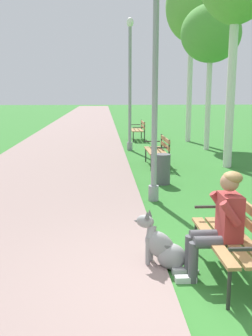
% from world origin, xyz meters
% --- Properties ---
extents(ground_plane, '(120.00, 120.00, 0.00)m').
position_xyz_m(ground_plane, '(0.00, 0.00, 0.00)').
color(ground_plane, '#33752D').
extents(paved_path, '(4.20, 60.00, 0.04)m').
position_xyz_m(paved_path, '(-2.35, 24.00, 0.02)').
color(paved_path, gray).
rests_on(paved_path, ground).
extents(park_bench_near, '(0.55, 1.50, 0.85)m').
position_xyz_m(park_bench_near, '(0.52, 0.36, 0.51)').
color(park_bench_near, olive).
rests_on(park_bench_near, ground).
extents(park_bench_mid, '(0.55, 1.50, 0.85)m').
position_xyz_m(park_bench_mid, '(0.60, 7.13, 0.51)').
color(park_bench_mid, olive).
rests_on(park_bench_mid, ground).
extents(park_bench_far, '(0.55, 1.50, 0.85)m').
position_xyz_m(park_bench_far, '(0.58, 13.19, 0.51)').
color(park_bench_far, olive).
rests_on(park_bench_far, ground).
extents(person_seated_on_near_bench, '(0.74, 0.49, 1.25)m').
position_xyz_m(person_seated_on_near_bench, '(0.32, 0.34, 0.68)').
color(person_seated_on_near_bench, '#4C4C51').
rests_on(person_seated_on_near_bench, ground).
extents(dog_grey, '(0.78, 0.48, 0.71)m').
position_xyz_m(dog_grey, '(-0.27, 0.62, 0.26)').
color(dog_grey, gray).
rests_on(dog_grey, ground).
extents(lamp_post_near, '(0.24, 0.24, 4.33)m').
position_xyz_m(lamp_post_near, '(-0.01, 3.57, 2.24)').
color(lamp_post_near, gray).
rests_on(lamp_post_near, ground).
extents(lamp_post_mid, '(0.24, 0.24, 4.62)m').
position_xyz_m(lamp_post_mid, '(-0.02, 10.24, 2.38)').
color(lamp_post_mid, gray).
rests_on(lamp_post_mid, ground).
extents(birch_tree_fourth, '(2.13, 2.00, 5.12)m').
position_xyz_m(birch_tree_fourth, '(2.83, 10.24, 4.08)').
color(birch_tree_fourth, silver).
rests_on(birch_tree_fourth, ground).
extents(birch_tree_fifth, '(2.14, 2.02, 6.90)m').
position_xyz_m(birch_tree_fifth, '(2.66, 12.64, 5.44)').
color(birch_tree_fifth, silver).
rests_on(birch_tree_fifth, ground).
extents(litter_bin, '(0.36, 0.36, 0.70)m').
position_xyz_m(litter_bin, '(0.38, 4.94, 0.35)').
color(litter_bin, '#515156').
rests_on(litter_bin, ground).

